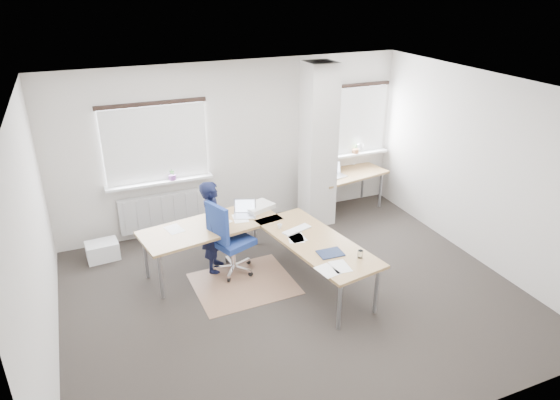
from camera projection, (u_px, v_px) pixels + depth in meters
name	position (u px, v px, depth m)	size (l,w,h in m)	color
ground	(294.00, 295.00, 6.85)	(6.00, 6.00, 0.00)	#282320
room_shell	(294.00, 163.00, 6.57)	(6.04, 5.04, 2.82)	beige
floor_mat	(244.00, 284.00, 7.10)	(1.37, 1.16, 0.01)	brown
white_crate	(103.00, 251.00, 7.67)	(0.47, 0.33, 0.28)	white
desk_main	(264.00, 234.00, 7.00)	(2.82, 2.63, 0.96)	olive
desk_side	(348.00, 175.00, 9.09)	(1.50, 0.93, 1.22)	olive
task_chair	(231.00, 253.00, 7.24)	(0.68, 0.66, 1.16)	navy
person	(213.00, 227.00, 7.19)	(0.51, 0.34, 1.40)	black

